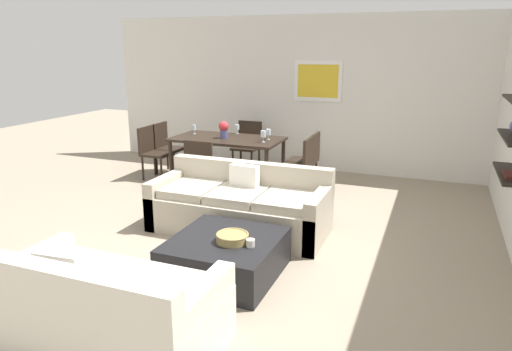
% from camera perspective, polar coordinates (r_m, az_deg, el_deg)
% --- Properties ---
extents(ground_plane, '(18.00, 18.00, 0.00)m').
position_cam_1_polar(ground_plane, '(5.47, -3.48, -7.83)').
color(ground_plane, gray).
extents(back_wall_unit, '(8.40, 0.09, 2.70)m').
position_cam_1_polar(back_wall_unit, '(8.32, 8.69, 9.75)').
color(back_wall_unit, silver).
rests_on(back_wall_unit, ground).
extents(sofa_beige, '(2.12, 0.90, 0.78)m').
position_cam_1_polar(sofa_beige, '(5.65, -1.96, -3.88)').
color(sofa_beige, '#B2A893').
rests_on(sofa_beige, ground).
extents(loveseat_white, '(1.66, 0.90, 0.78)m').
position_cam_1_polar(loveseat_white, '(3.74, -17.96, -15.38)').
color(loveseat_white, silver).
rests_on(loveseat_white, ground).
extents(coffee_table, '(1.01, 1.05, 0.38)m').
position_cam_1_polar(coffee_table, '(4.62, -3.74, -9.86)').
color(coffee_table, black).
rests_on(coffee_table, ground).
extents(decorative_bowl, '(0.31, 0.31, 0.09)m').
position_cam_1_polar(decorative_bowl, '(4.44, -2.91, -7.58)').
color(decorative_bowl, '#99844C').
rests_on(decorative_bowl, coffee_table).
extents(candle_jar, '(0.08, 0.08, 0.07)m').
position_cam_1_polar(candle_jar, '(4.35, -0.68, -8.26)').
color(candle_jar, silver).
rests_on(candle_jar, coffee_table).
extents(dining_table, '(1.76, 0.92, 0.75)m').
position_cam_1_polar(dining_table, '(7.52, -3.54, 4.09)').
color(dining_table, black).
rests_on(dining_table, ground).
extents(dining_chair_right_far, '(0.44, 0.44, 0.88)m').
position_cam_1_polar(dining_chair_right_far, '(7.31, 6.37, 2.30)').
color(dining_chair_right_far, black).
rests_on(dining_chair_right_far, ground).
extents(dining_chair_left_near, '(0.44, 0.44, 0.88)m').
position_cam_1_polar(dining_chair_left_near, '(8.00, -12.56, 3.18)').
color(dining_chair_left_near, black).
rests_on(dining_chair_left_near, ground).
extents(dining_chair_left_far, '(0.44, 0.44, 0.88)m').
position_cam_1_polar(dining_chair_left_far, '(8.34, -10.99, 3.76)').
color(dining_chair_left_far, black).
rests_on(dining_chair_left_far, ground).
extents(dining_chair_foot, '(0.44, 0.44, 0.88)m').
position_cam_1_polar(dining_chair_foot, '(6.80, -6.59, 1.28)').
color(dining_chair_foot, black).
rests_on(dining_chair_foot, ground).
extents(dining_chair_head, '(0.44, 0.44, 0.88)m').
position_cam_1_polar(dining_chair_head, '(8.33, -1.01, 4.03)').
color(dining_chair_head, black).
rests_on(dining_chair_head, ground).
extents(dining_chair_right_near, '(0.44, 0.44, 0.88)m').
position_cam_1_polar(dining_chair_right_near, '(6.93, 5.47, 1.58)').
color(dining_chair_right_near, black).
rests_on(dining_chair_right_near, ground).
extents(wine_glass_left_far, '(0.07, 0.07, 0.15)m').
position_cam_1_polar(wine_glass_left_far, '(7.88, -7.60, 5.81)').
color(wine_glass_left_far, silver).
rests_on(wine_glass_left_far, dining_table).
extents(wine_glass_right_near, '(0.08, 0.08, 0.18)m').
position_cam_1_polar(wine_glass_right_near, '(7.13, 0.89, 5.09)').
color(wine_glass_right_near, silver).
rests_on(wine_glass_right_near, dining_table).
extents(wine_glass_right_far, '(0.08, 0.08, 0.17)m').
position_cam_1_polar(wine_glass_right_far, '(7.34, 1.51, 5.31)').
color(wine_glass_right_far, silver).
rests_on(wine_glass_right_far, dining_table).
extents(wine_glass_head, '(0.07, 0.07, 0.15)m').
position_cam_1_polar(wine_glass_head, '(7.84, -2.33, 5.92)').
color(wine_glass_head, silver).
rests_on(wine_glass_head, dining_table).
extents(centerpiece_vase, '(0.16, 0.16, 0.27)m').
position_cam_1_polar(centerpiece_vase, '(7.48, -3.98, 5.76)').
color(centerpiece_vase, '#4C518C').
rests_on(centerpiece_vase, dining_table).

